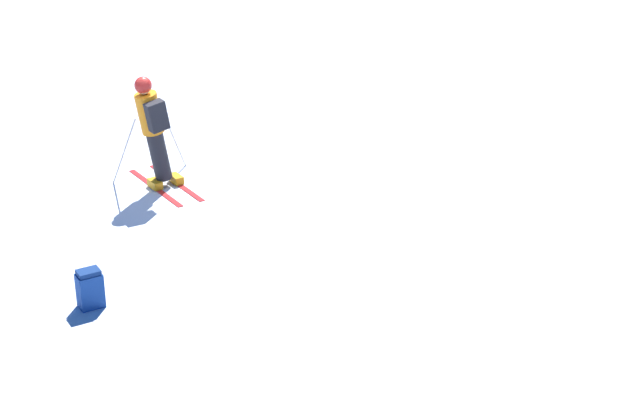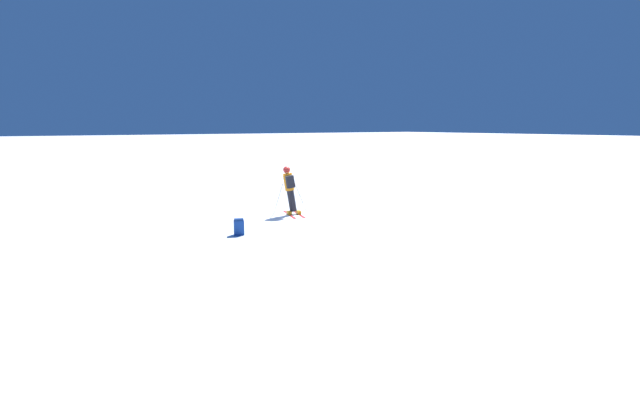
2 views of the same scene
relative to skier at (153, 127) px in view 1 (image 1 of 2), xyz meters
name	(u,v)px [view 1 (image 1 of 2)]	position (x,y,z in m)	size (l,w,h in m)	color
ground_plane	(162,187)	(-0.08, 0.02, -1.01)	(300.00, 300.00, 0.00)	white
skier	(153,127)	(0.00, 0.00, 0.00)	(1.23, 1.75, 1.83)	red
spare_backpack	(90,289)	(3.01, 2.06, -0.77)	(0.36, 0.31, 0.50)	#194293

